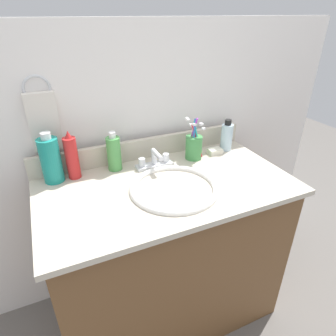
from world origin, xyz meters
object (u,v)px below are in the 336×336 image
object	(u,v)px
cup_green	(194,146)
soap_bar	(215,151)
hand_towel	(44,122)
bottle_toner_green	(114,153)
bottle_mouthwash_teal	(51,160)
bottle_spray_red	(72,157)
faucet	(155,161)
bottle_gel_clear	(227,136)

from	to	relation	value
cup_green	soap_bar	distance (m)	0.12
hand_towel	soap_bar	size ratio (longest dim) A/B	3.44
hand_towel	bottle_toner_green	distance (m)	0.29
hand_towel	bottle_mouthwash_teal	world-z (taller)	hand_towel
soap_bar	bottle_spray_red	bearing A→B (deg)	175.93
faucet	bottle_toner_green	size ratio (longest dim) A/B	0.96
hand_towel	bottle_spray_red	distance (m)	0.17
bottle_gel_clear	bottle_mouthwash_teal	world-z (taller)	bottle_mouthwash_teal
soap_bar	hand_towel	bearing A→B (deg)	170.22
bottle_mouthwash_teal	soap_bar	world-z (taller)	bottle_mouthwash_teal
bottle_toner_green	faucet	bearing A→B (deg)	-17.76
bottle_spray_red	cup_green	xyz separation A→B (m)	(0.52, -0.05, -0.03)
faucet	bottle_spray_red	bearing A→B (deg)	171.05
bottle_gel_clear	bottle_mouthwash_teal	bearing A→B (deg)	177.75
bottle_gel_clear	bottle_mouthwash_teal	xyz separation A→B (m)	(-0.78, 0.03, 0.02)
hand_towel	cup_green	xyz separation A→B (m)	(0.59, -0.12, -0.16)
bottle_gel_clear	cup_green	world-z (taller)	cup_green
hand_towel	soap_bar	xyz separation A→B (m)	(0.70, -0.12, -0.21)
bottle_spray_red	bottle_toner_green	size ratio (longest dim) A/B	1.19
bottle_spray_red	bottle_toner_green	distance (m)	0.17
faucet	bottle_toner_green	xyz separation A→B (m)	(-0.16, 0.05, 0.05)
cup_green	hand_towel	bearing A→B (deg)	168.31
cup_green	soap_bar	world-z (taller)	cup_green
bottle_gel_clear	soap_bar	bearing A→B (deg)	-165.39
faucet	soap_bar	distance (m)	0.31
hand_towel	cup_green	world-z (taller)	hand_towel
hand_towel	bottle_gel_clear	distance (m)	0.80
bottle_spray_red	bottle_toner_green	world-z (taller)	bottle_spray_red
bottle_gel_clear	bottle_spray_red	world-z (taller)	bottle_spray_red
bottle_gel_clear	bottle_toner_green	distance (m)	0.54
faucet	cup_green	bearing A→B (deg)	1.72
faucet	bottle_mouthwash_teal	xyz separation A→B (m)	(-0.40, 0.06, 0.06)
bottle_gel_clear	bottle_mouthwash_teal	size ratio (longest dim) A/B	0.74
faucet	soap_bar	xyz separation A→B (m)	(0.31, 0.01, -0.02)
bottle_gel_clear	soap_bar	size ratio (longest dim) A/B	2.33
hand_towel	bottle_spray_red	bearing A→B (deg)	-46.72
faucet	bottle_spray_red	size ratio (longest dim) A/B	0.81
faucet	bottle_mouthwash_teal	size ratio (longest dim) A/B	0.79
bottle_toner_green	soap_bar	distance (m)	0.47
bottle_gel_clear	cup_green	size ratio (longest dim) A/B	0.78
bottle_spray_red	bottle_mouthwash_teal	bearing A→B (deg)	176.58
hand_towel	bottle_spray_red	world-z (taller)	hand_towel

